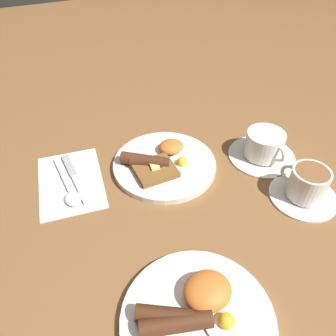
% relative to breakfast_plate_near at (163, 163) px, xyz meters
% --- Properties ---
extents(ground_plane, '(3.00, 3.00, 0.00)m').
position_rel_breakfast_plate_near_xyz_m(ground_plane, '(-0.00, 0.00, -0.01)').
color(ground_plane, brown).
extents(breakfast_plate_near, '(0.25, 0.25, 0.04)m').
position_rel_breakfast_plate_near_xyz_m(breakfast_plate_near, '(0.00, 0.00, 0.00)').
color(breakfast_plate_near, silver).
rests_on(breakfast_plate_near, ground_plane).
extents(breakfast_plate_far, '(0.25, 0.25, 0.05)m').
position_rel_breakfast_plate_near_xyz_m(breakfast_plate_far, '(0.09, 0.36, 0.00)').
color(breakfast_plate_far, silver).
rests_on(breakfast_plate_far, ground_plane).
extents(teacup_near, '(0.17, 0.17, 0.07)m').
position_rel_breakfast_plate_near_xyz_m(teacup_near, '(-0.24, 0.06, 0.02)').
color(teacup_near, silver).
rests_on(teacup_near, ground_plane).
extents(teacup_far, '(0.15, 0.15, 0.08)m').
position_rel_breakfast_plate_near_xyz_m(teacup_far, '(-0.25, 0.21, 0.02)').
color(teacup_far, silver).
rests_on(teacup_far, ground_plane).
extents(napkin, '(0.16, 0.22, 0.01)m').
position_rel_breakfast_plate_near_xyz_m(napkin, '(0.22, -0.04, -0.01)').
color(napkin, white).
rests_on(napkin, ground_plane).
extents(knife, '(0.03, 0.19, 0.01)m').
position_rel_breakfast_plate_near_xyz_m(knife, '(0.21, -0.05, -0.01)').
color(knife, silver).
rests_on(knife, napkin).
extents(spoon, '(0.04, 0.18, 0.01)m').
position_rel_breakfast_plate_near_xyz_m(spoon, '(0.22, 0.01, -0.00)').
color(spoon, silver).
rests_on(spoon, napkin).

